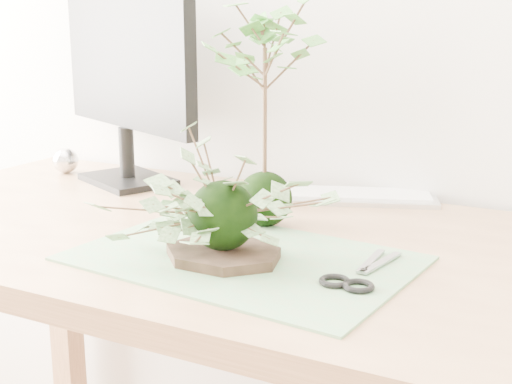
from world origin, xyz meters
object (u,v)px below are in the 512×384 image
at_px(desk, 275,291).
at_px(keyboard, 335,196).
at_px(monitor, 125,65).
at_px(ivy_kokedama, 222,183).
at_px(maple_kokedama, 265,62).

xyz_separation_m(desk, keyboard, (-0.01, 0.29, 0.10)).
relative_size(desk, monitor, 3.50).
distance_m(ivy_kokedama, keyboard, 0.43).
xyz_separation_m(ivy_kokedama, monitor, (-0.43, 0.35, 0.13)).
bearing_deg(ivy_kokedama, keyboard, 88.39).
height_order(desk, monitor, monitor).
distance_m(desk, monitor, 0.61).
bearing_deg(maple_kokedama, desk, -49.56).
height_order(maple_kokedama, keyboard, maple_kokedama).
bearing_deg(ivy_kokedama, maple_kokedama, 98.67).
bearing_deg(desk, keyboard, 92.05).
distance_m(desk, keyboard, 0.30).
relative_size(desk, maple_kokedama, 4.06).
distance_m(desk, ivy_kokedama, 0.24).
relative_size(ivy_kokedama, keyboard, 0.82).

